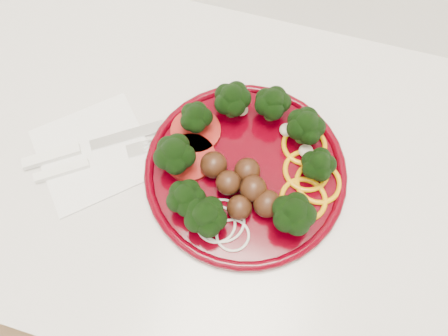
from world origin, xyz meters
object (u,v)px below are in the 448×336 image
(knife, at_px, (76,149))
(fork, at_px, (77,166))
(plate, at_px, (245,165))
(napkin, at_px, (94,152))

(knife, bearing_deg, fork, -97.00)
(knife, bearing_deg, plate, -26.32)
(plate, distance_m, napkin, 0.23)
(napkin, relative_size, knife, 0.85)
(napkin, height_order, fork, fork)
(napkin, xyz_separation_m, knife, (-0.03, -0.01, 0.01))
(plate, bearing_deg, knife, -171.06)
(plate, distance_m, fork, 0.25)
(plate, height_order, napkin, plate)
(fork, bearing_deg, napkin, 33.31)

